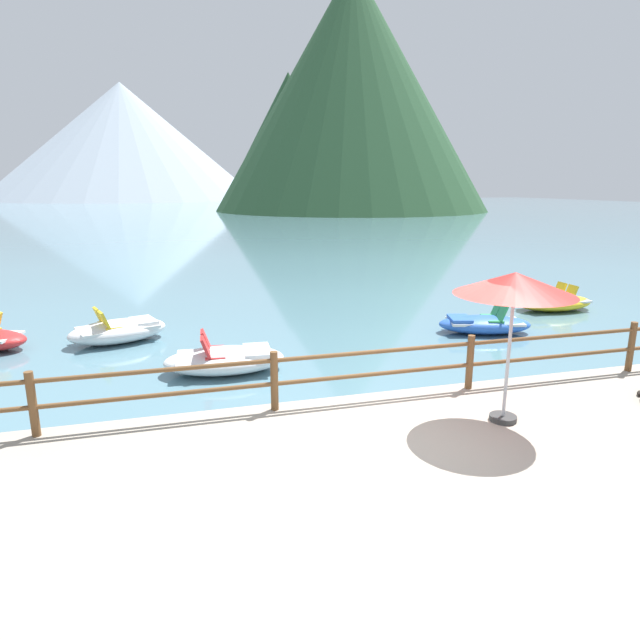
{
  "coord_description": "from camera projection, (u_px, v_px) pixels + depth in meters",
  "views": [
    {
      "loc": [
        -3.14,
        -6.24,
        3.83
      ],
      "look_at": [
        -0.0,
        5.0,
        0.9
      ],
      "focal_mm": 30.38,
      "sensor_mm": 36.0,
      "label": 1
    }
  ],
  "objects": [
    {
      "name": "pedal_boat_3",
      "position": [
        484.0,
        324.0,
        14.31
      ],
      "size": [
        2.63,
        1.74,
        0.82
      ],
      "color": "blue",
      "rests_on": "ground"
    },
    {
      "name": "pedal_boat_0",
      "position": [
        225.0,
        359.0,
        11.32
      ],
      "size": [
        2.59,
        1.51,
        0.85
      ],
      "color": "white",
      "rests_on": "ground"
    },
    {
      "name": "distant_peak",
      "position": [
        124.0,
        142.0,
        140.17
      ],
      "size": [
        69.2,
        69.2,
        29.03
      ],
      "primitive_type": "cone",
      "color": "#9EADBC",
      "rests_on": "ground"
    },
    {
      "name": "dock_railing",
      "position": [
        377.0,
        365.0,
        8.79
      ],
      "size": [
        23.92,
        0.12,
        0.95
      ],
      "color": "brown",
      "rests_on": "promenade_dock"
    },
    {
      "name": "beach_umbrella",
      "position": [
        515.0,
        286.0,
        7.59
      ],
      "size": [
        1.7,
        1.7,
        2.24
      ],
      "color": "#B2B2B7",
      "rests_on": "promenade_dock"
    },
    {
      "name": "promenade_dock",
      "position": [
        511.0,
        554.0,
        5.47
      ],
      "size": [
        28.0,
        8.0,
        0.4
      ],
      "primitive_type": "cube",
      "color": "#A39989",
      "rests_on": "ground"
    },
    {
      "name": "cliff_headland",
      "position": [
        341.0,
        100.0,
        79.92
      ],
      "size": [
        40.75,
        40.75,
        33.95
      ],
      "color": "#284C2D",
      "rests_on": "ground"
    },
    {
      "name": "pedal_boat_1",
      "position": [
        119.0,
        330.0,
        13.47
      ],
      "size": [
        2.64,
        1.95,
        0.89
      ],
      "color": "white",
      "rests_on": "ground"
    },
    {
      "name": "ground_plane",
      "position": [
        207.0,
        232.0,
        44.94
      ],
      "size": [
        200.0,
        200.0,
        0.0
      ],
      "primitive_type": "plane",
      "color": "slate"
    },
    {
      "name": "pedal_boat_2",
      "position": [
        554.0,
        302.0,
        16.91
      ],
      "size": [
        2.49,
        1.32,
        0.82
      ],
      "color": "yellow",
      "rests_on": "ground"
    }
  ]
}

